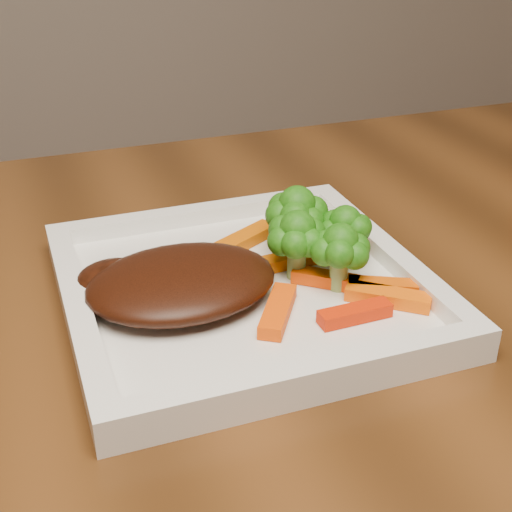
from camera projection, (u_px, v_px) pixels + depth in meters
name	position (u px, v px, depth m)	size (l,w,h in m)	color
plate	(244.00, 293.00, 0.55)	(0.27, 0.27, 0.01)	white
steak	(182.00, 282.00, 0.53)	(0.14, 0.11, 0.03)	#381408
broccoli_0	(297.00, 217.00, 0.58)	(0.06, 0.06, 0.07)	#286A11
broccoli_1	(345.00, 228.00, 0.57)	(0.05, 0.05, 0.06)	#1C5D0F
broccoli_2	(340.00, 254.00, 0.53)	(0.05, 0.05, 0.06)	#127116
broccoli_3	(297.00, 242.00, 0.55)	(0.05, 0.05, 0.06)	#3E7713
carrot_0	(355.00, 314.00, 0.51)	(0.05, 0.01, 0.01)	red
carrot_1	(383.00, 287.00, 0.54)	(0.05, 0.01, 0.01)	#E05003
carrot_2	(278.00, 311.00, 0.51)	(0.06, 0.02, 0.01)	#F84904
carrot_3	(341.00, 241.00, 0.61)	(0.06, 0.02, 0.01)	#EE2D03
carrot_4	(246.00, 239.00, 0.61)	(0.06, 0.02, 0.01)	#D15A03
carrot_5	(325.00, 279.00, 0.55)	(0.05, 0.01, 0.01)	#FF4804
carrot_6	(290.00, 260.00, 0.58)	(0.05, 0.01, 0.01)	#DD5B03
carrot_7	(388.00, 297.00, 0.53)	(0.06, 0.02, 0.01)	#FD5F04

